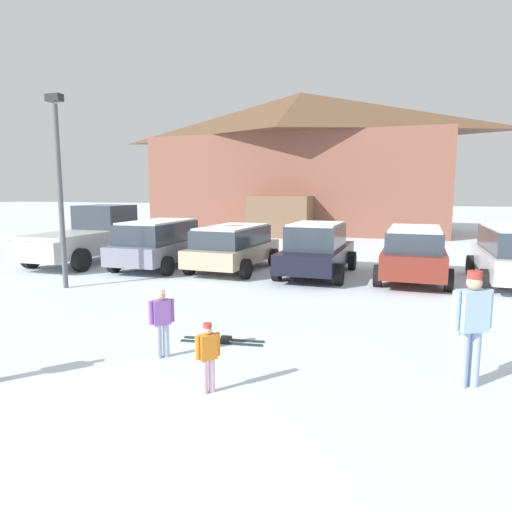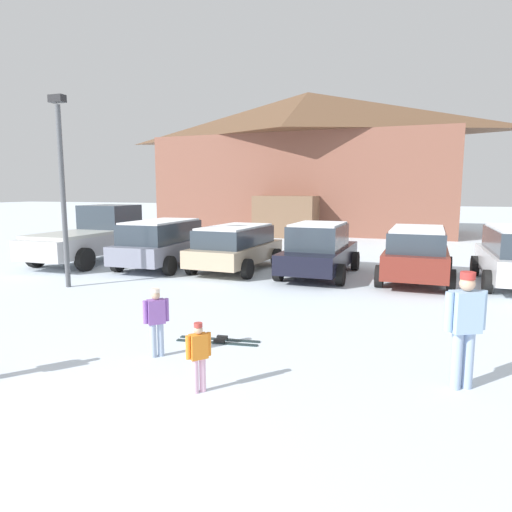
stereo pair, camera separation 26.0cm
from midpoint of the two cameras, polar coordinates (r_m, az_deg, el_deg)
ski_lodge at (r=31.35m, az=5.29°, el=11.66°), size 19.56×10.00×9.09m
parked_grey_wagon at (r=16.56m, az=-12.48°, el=1.66°), size 2.26×4.28×1.69m
parked_beige_suv at (r=15.72m, az=-3.34°, el=1.25°), size 2.40×4.38×1.54m
parked_black_sedan at (r=14.86m, az=7.12°, el=0.84°), size 2.20×4.51×1.72m
parked_maroon_van at (r=14.64m, az=18.66°, el=0.47°), size 2.20×4.16×1.64m
pickup_truck at (r=18.77m, az=-20.23°, el=2.36°), size 2.41×5.76×2.15m
skier_adult_in_blue_parka at (r=7.04m, az=24.37°, el=-7.54°), size 0.56×0.40×1.67m
skier_child_in_orange_jacket at (r=6.40m, az=-7.23°, el=-12.02°), size 0.27×0.29×0.99m
skier_child_in_purple_jacket at (r=7.78m, az=-12.65°, el=-7.69°), size 0.33×0.33×1.16m
pair_of_skis at (r=8.56m, az=-5.01°, el=-10.50°), size 1.55×0.49×0.08m
lamp_post at (r=13.88m, az=-23.86°, el=8.56°), size 0.44×0.24×5.31m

